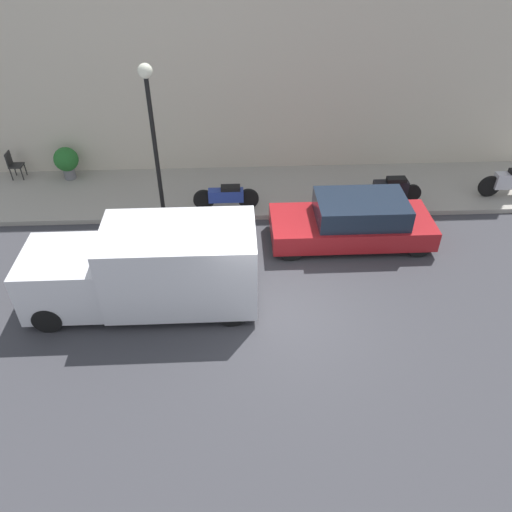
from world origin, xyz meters
TOP-DOWN VIEW (x-y plane):
  - ground_plane at (0.00, 0.00)m, footprint 60.00×60.00m
  - sidewalk at (5.43, 0.00)m, footprint 3.07×18.36m
  - building_facade at (7.12, 0.00)m, footprint 0.30×18.36m
  - parked_car at (2.74, -2.31)m, footprint 1.76×4.32m
  - delivery_van at (0.48, 2.90)m, footprint 1.86×5.16m
  - motorcycle_blue at (4.35, 1.11)m, footprint 0.30×1.93m
  - scooter_silver at (4.69, -7.56)m, footprint 0.30×1.94m
  - motorcycle_black at (4.48, -3.78)m, footprint 0.30×1.92m
  - streetlamp at (4.21, 2.97)m, footprint 0.37×0.37m
  - potted_plant at (6.46, 6.23)m, footprint 0.77×0.77m
  - cafe_chair at (6.57, 7.97)m, footprint 0.40×0.40m

SIDE VIEW (x-z plane):
  - ground_plane at x=0.00m, z-range 0.00..0.00m
  - sidewalk at x=5.43m, z-range 0.00..0.15m
  - motorcycle_blue at x=4.35m, z-range 0.19..0.93m
  - motorcycle_black at x=4.48m, z-range 0.18..1.00m
  - scooter_silver at x=4.69m, z-range 0.19..1.07m
  - parked_car at x=2.74m, z-range -0.03..1.29m
  - cafe_chair at x=6.57m, z-range 0.21..1.10m
  - potted_plant at x=6.46m, z-range 0.25..1.30m
  - delivery_van at x=0.48m, z-range 0.01..2.03m
  - streetlamp at x=4.21m, z-range 0.99..5.26m
  - building_facade at x=7.12m, z-range 0.00..7.12m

